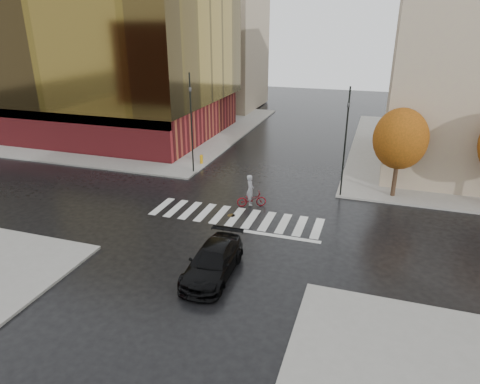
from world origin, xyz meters
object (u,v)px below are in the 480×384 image
object	(u,v)px
traffic_light_nw	(191,116)
fire_hydrant	(201,159)
cyclist	(251,196)
sedan	(213,262)
traffic_light_ne	(346,134)

from	to	relation	value
traffic_light_nw	fire_hydrant	distance (m)	4.92
fire_hydrant	cyclist	bearing A→B (deg)	-47.02
cyclist	fire_hydrant	distance (m)	10.25
sedan	traffic_light_ne	xyz separation A→B (m)	(5.13, 12.79, 3.98)
cyclist	traffic_light_ne	distance (m)	7.99
sedan	cyclist	world-z (taller)	cyclist
traffic_light_nw	fire_hydrant	xyz separation A→B (m)	(-0.20, 2.24, -4.37)
sedan	cyclist	size ratio (longest dim) A/B	2.27
traffic_light_nw	fire_hydrant	bearing A→B (deg)	-177.77
cyclist	traffic_light_nw	bearing A→B (deg)	28.04
traffic_light_nw	cyclist	bearing A→B (deg)	49.37
sedan	traffic_light_ne	distance (m)	14.35
cyclist	sedan	bearing A→B (deg)	160.12
cyclist	fire_hydrant	size ratio (longest dim) A/B	2.82
cyclist	fire_hydrant	world-z (taller)	cyclist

